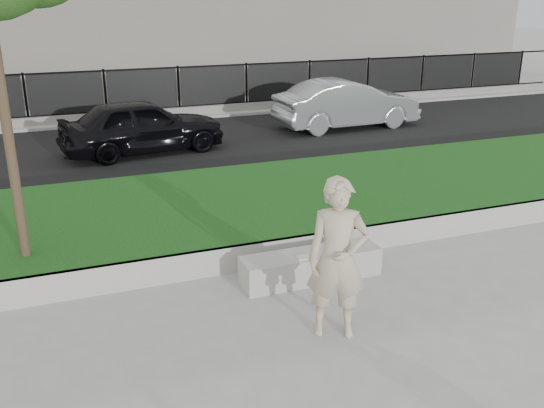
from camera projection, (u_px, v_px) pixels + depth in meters
name	position (u px, v px, depth m)	size (l,w,h in m)	color
ground	(266.00, 304.00, 7.82)	(90.00, 90.00, 0.00)	gray
grass_bank	(205.00, 213.00, 10.39)	(34.00, 4.00, 0.40)	black
grass_kerb	(240.00, 258.00, 8.66)	(34.00, 0.08, 0.40)	#99968F
street	(149.00, 149.00, 15.29)	(34.00, 7.00, 0.04)	black
far_pavement	(124.00, 114.00, 19.23)	(34.00, 3.00, 0.12)	gray
iron_fence	(127.00, 104.00, 18.19)	(32.00, 0.30, 1.50)	slate
stone_bench	(311.00, 266.00, 8.42)	(1.98, 0.49, 0.40)	#99968F
man	(338.00, 259.00, 6.85)	(0.70, 0.46, 1.91)	#BDAE91
book	(305.00, 257.00, 8.18)	(0.21, 0.15, 0.02)	beige
car_dark	(142.00, 126.00, 14.63)	(1.57, 3.91, 1.33)	black
car_silver	(347.00, 104.00, 17.29)	(1.45, 4.15, 1.37)	#999CA1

